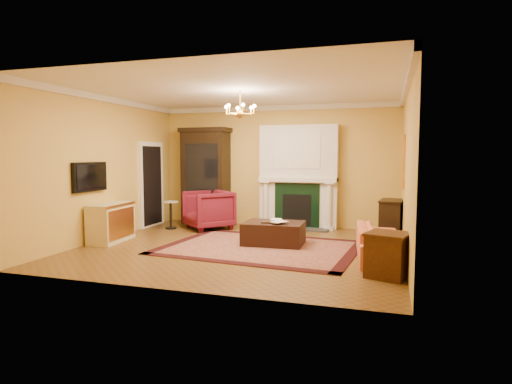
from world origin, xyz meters
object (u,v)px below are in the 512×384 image
at_px(china_cabinet, 206,178).
at_px(commode, 111,223).
at_px(wingback_armchair, 208,208).
at_px(pedestal_table, 171,213).
at_px(end_table, 388,256).
at_px(leather_ottoman, 274,233).
at_px(coral_sofa, 380,237).
at_px(console_table, 391,221).

xyz_separation_m(china_cabinet, commode, (-0.90, -2.76, -0.79)).
height_order(wingback_armchair, pedestal_table, wingback_armchair).
distance_m(end_table, leather_ottoman, 2.76).
relative_size(commode, coral_sofa, 0.56).
distance_m(pedestal_table, coral_sofa, 5.13).
xyz_separation_m(coral_sofa, leather_ottoman, (-2.04, 0.55, -0.14)).
bearing_deg(wingback_armchair, china_cabinet, 159.84).
relative_size(pedestal_table, leather_ottoman, 0.58).
bearing_deg(coral_sofa, pedestal_table, 66.51).
bearing_deg(pedestal_table, coral_sofa, -17.79).
distance_m(china_cabinet, commode, 3.01).
xyz_separation_m(end_table, leather_ottoman, (-2.17, 1.70, -0.08)).
distance_m(pedestal_table, commode, 1.78).
xyz_separation_m(wingback_armchair, coral_sofa, (4.01, -1.83, -0.14)).
bearing_deg(leather_ottoman, pedestal_table, 157.94).
bearing_deg(commode, end_table, -14.42).
xyz_separation_m(wingback_armchair, pedestal_table, (-0.87, -0.26, -0.12)).
relative_size(wingback_armchair, end_table, 1.63).
height_order(pedestal_table, leather_ottoman, pedestal_table).
xyz_separation_m(wingback_armchair, leather_ottoman, (1.97, -1.28, -0.28)).
distance_m(china_cabinet, leather_ottoman, 3.28).
distance_m(console_table, leather_ottoman, 2.53).
relative_size(china_cabinet, leather_ottoman, 2.03).
height_order(china_cabinet, coral_sofa, china_cabinet).
relative_size(china_cabinet, wingback_armchair, 2.31).
height_order(commode, console_table, console_table).
bearing_deg(end_table, pedestal_table, 151.50).
bearing_deg(console_table, wingback_armchair, -174.23).
xyz_separation_m(wingback_armchair, console_table, (4.20, -0.10, -0.10)).
relative_size(china_cabinet, console_table, 2.89).
distance_m(china_cabinet, pedestal_table, 1.39).
bearing_deg(end_table, commode, 169.60).
height_order(coral_sofa, end_table, coral_sofa).
bearing_deg(leather_ottoman, china_cabinet, 136.76).
height_order(china_cabinet, wingback_armchair, china_cabinet).
relative_size(wingback_armchair, pedestal_table, 1.52).
xyz_separation_m(commode, coral_sofa, (5.32, 0.16, -0.02)).
bearing_deg(coral_sofa, wingback_armchair, 59.79).
bearing_deg(wingback_armchair, console_table, 40.98).
bearing_deg(pedestal_table, end_table, -28.50).
height_order(china_cabinet, end_table, china_cabinet).
bearing_deg(end_table, china_cabinet, 140.41).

